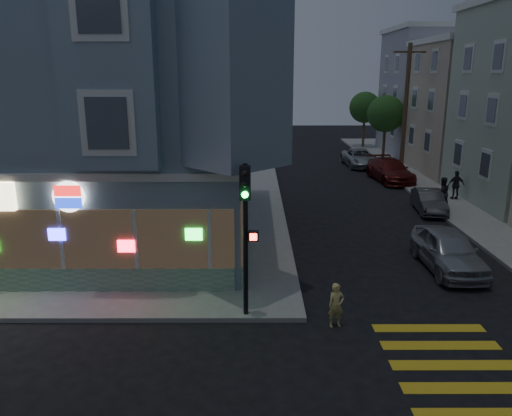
{
  "coord_description": "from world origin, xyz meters",
  "views": [
    {
      "loc": [
        1.46,
        -11.38,
        7.15
      ],
      "look_at": [
        1.5,
        5.17,
        2.67
      ],
      "focal_mm": 35.0,
      "sensor_mm": 36.0,
      "label": 1
    }
  ],
  "objects_px": {
    "street_tree_near": "(386,114)",
    "parked_car_a": "(448,250)",
    "parked_car_c": "(390,170)",
    "street_tree_far": "(365,107)",
    "traffic_signal": "(246,216)",
    "running_child": "(336,305)",
    "parked_car_b": "(429,201)",
    "parked_car_d": "(360,158)",
    "utility_pole": "(406,108)",
    "pedestrian_b": "(456,185)",
    "pedestrian_a": "(442,193)",
    "fire_hydrant": "(437,194)"
  },
  "relations": [
    {
      "from": "street_tree_near",
      "to": "parked_car_a",
      "type": "height_order",
      "value": "street_tree_near"
    },
    {
      "from": "parked_car_c",
      "to": "street_tree_near",
      "type": "bearing_deg",
      "value": 72.88
    },
    {
      "from": "street_tree_far",
      "to": "traffic_signal",
      "type": "bearing_deg",
      "value": -107.06
    },
    {
      "from": "running_child",
      "to": "parked_car_b",
      "type": "relative_size",
      "value": 0.36
    },
    {
      "from": "street_tree_far",
      "to": "traffic_signal",
      "type": "relative_size",
      "value": 1.16
    },
    {
      "from": "parked_car_d",
      "to": "parked_car_b",
      "type": "bearing_deg",
      "value": -89.09
    },
    {
      "from": "parked_car_c",
      "to": "parked_car_d",
      "type": "distance_m",
      "value": 5.7
    },
    {
      "from": "utility_pole",
      "to": "pedestrian_b",
      "type": "xyz_separation_m",
      "value": [
        1.0,
        -7.53,
        -3.83
      ]
    },
    {
      "from": "pedestrian_a",
      "to": "parked_car_a",
      "type": "bearing_deg",
      "value": 63.21
    },
    {
      "from": "parked_car_c",
      "to": "parked_car_d",
      "type": "bearing_deg",
      "value": 92.6
    },
    {
      "from": "traffic_signal",
      "to": "street_tree_near",
      "type": "bearing_deg",
      "value": 73.39
    },
    {
      "from": "street_tree_far",
      "to": "street_tree_near",
      "type": "bearing_deg",
      "value": -90.0
    },
    {
      "from": "running_child",
      "to": "pedestrian_a",
      "type": "height_order",
      "value": "pedestrian_a"
    },
    {
      "from": "pedestrian_a",
      "to": "running_child",
      "type": "bearing_deg",
      "value": 50.35
    },
    {
      "from": "pedestrian_b",
      "to": "street_tree_far",
      "type": "bearing_deg",
      "value": -92.08
    },
    {
      "from": "parked_car_d",
      "to": "fire_hydrant",
      "type": "distance_m",
      "value": 11.92
    },
    {
      "from": "utility_pole",
      "to": "street_tree_near",
      "type": "bearing_deg",
      "value": 88.09
    },
    {
      "from": "street_tree_near",
      "to": "parked_car_b",
      "type": "bearing_deg",
      "value": -95.41
    },
    {
      "from": "fire_hydrant",
      "to": "running_child",
      "type": "bearing_deg",
      "value": -119.25
    },
    {
      "from": "street_tree_near",
      "to": "parked_car_c",
      "type": "bearing_deg",
      "value": -100.73
    },
    {
      "from": "pedestrian_a",
      "to": "traffic_signal",
      "type": "xyz_separation_m",
      "value": [
        -10.17,
        -12.06,
        2.23
      ]
    },
    {
      "from": "parked_car_b",
      "to": "pedestrian_b",
      "type": "bearing_deg",
      "value": 51.13
    },
    {
      "from": "parked_car_a",
      "to": "parked_car_d",
      "type": "xyz_separation_m",
      "value": [
        1.11,
        21.51,
        -0.08
      ]
    },
    {
      "from": "parked_car_c",
      "to": "fire_hydrant",
      "type": "bearing_deg",
      "value": -86.77
    },
    {
      "from": "pedestrian_a",
      "to": "traffic_signal",
      "type": "relative_size",
      "value": 0.38
    },
    {
      "from": "running_child",
      "to": "pedestrian_a",
      "type": "distance_m",
      "value": 14.56
    },
    {
      "from": "utility_pole",
      "to": "street_tree_far",
      "type": "xyz_separation_m",
      "value": [
        0.2,
        14.0,
        -0.86
      ]
    },
    {
      "from": "parked_car_b",
      "to": "parked_car_d",
      "type": "bearing_deg",
      "value": 99.91
    },
    {
      "from": "street_tree_near",
      "to": "pedestrian_a",
      "type": "height_order",
      "value": "street_tree_near"
    },
    {
      "from": "pedestrian_b",
      "to": "parked_car_a",
      "type": "bearing_deg",
      "value": 63.09
    },
    {
      "from": "parked_car_d",
      "to": "fire_hydrant",
      "type": "relative_size",
      "value": 6.25
    },
    {
      "from": "street_tree_near",
      "to": "parked_car_b",
      "type": "xyz_separation_m",
      "value": [
        -1.5,
        -15.82,
        -3.33
      ]
    },
    {
      "from": "parked_car_b",
      "to": "fire_hydrant",
      "type": "relative_size",
      "value": 4.69
    },
    {
      "from": "pedestrian_b",
      "to": "parked_car_b",
      "type": "xyz_separation_m",
      "value": [
        -2.3,
        -2.3,
        -0.37
      ]
    },
    {
      "from": "pedestrian_a",
      "to": "traffic_signal",
      "type": "height_order",
      "value": "traffic_signal"
    },
    {
      "from": "street_tree_far",
      "to": "running_child",
      "type": "relative_size",
      "value": 3.99
    },
    {
      "from": "running_child",
      "to": "pedestrian_a",
      "type": "xyz_separation_m",
      "value": [
        7.56,
        12.44,
        0.35
      ]
    },
    {
      "from": "street_tree_far",
      "to": "parked_car_b",
      "type": "height_order",
      "value": "street_tree_far"
    },
    {
      "from": "utility_pole",
      "to": "pedestrian_b",
      "type": "relative_size",
      "value": 5.49
    },
    {
      "from": "pedestrian_b",
      "to": "parked_car_a",
      "type": "relative_size",
      "value": 0.37
    },
    {
      "from": "parked_car_a",
      "to": "traffic_signal",
      "type": "height_order",
      "value": "traffic_signal"
    },
    {
      "from": "parked_car_c",
      "to": "pedestrian_a",
      "type": "bearing_deg",
      "value": -91.43
    },
    {
      "from": "parked_car_a",
      "to": "parked_car_c",
      "type": "height_order",
      "value": "parked_car_a"
    },
    {
      "from": "running_child",
      "to": "parked_car_d",
      "type": "xyz_separation_m",
      "value": [
        5.99,
        25.91,
        0.01
      ]
    },
    {
      "from": "pedestrian_a",
      "to": "parked_car_c",
      "type": "height_order",
      "value": "pedestrian_a"
    },
    {
      "from": "street_tree_far",
      "to": "parked_car_d",
      "type": "xyz_separation_m",
      "value": [
        -2.39,
        -10.29,
        -3.26
      ]
    },
    {
      "from": "running_child",
      "to": "parked_car_a",
      "type": "xyz_separation_m",
      "value": [
        4.88,
        4.4,
        0.09
      ]
    },
    {
      "from": "utility_pole",
      "to": "street_tree_near",
      "type": "relative_size",
      "value": 1.7
    },
    {
      "from": "utility_pole",
      "to": "parked_car_b",
      "type": "relative_size",
      "value": 2.47
    },
    {
      "from": "parked_car_b",
      "to": "fire_hydrant",
      "type": "distance_m",
      "value": 2.05
    }
  ]
}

